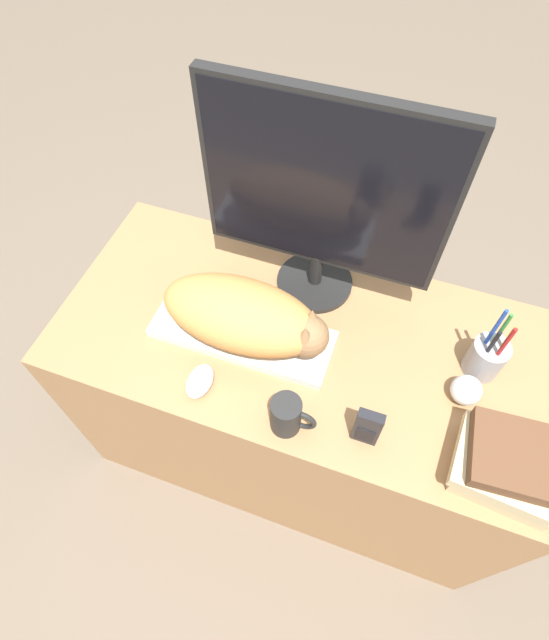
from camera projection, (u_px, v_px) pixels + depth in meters
name	position (u px, v px, depth m)	size (l,w,h in m)	color
ground_plane	(266.00, 519.00, 1.72)	(12.00, 12.00, 0.00)	#6B5B4C
desk	(298.00, 398.00, 1.58)	(1.28, 0.61, 0.73)	#9E7047
keyboard	(242.00, 334.00, 1.27)	(0.46, 0.16, 0.02)	silver
cat	(247.00, 316.00, 1.19)	(0.42, 0.20, 0.15)	#D18C47
monitor	(323.00, 196.00, 1.11)	(0.57, 0.21, 0.57)	black
computer_mouse	(200.00, 381.00, 1.18)	(0.06, 0.09, 0.04)	silver
coffee_mug	(287.00, 415.00, 1.10)	(0.11, 0.07, 0.11)	black
pen_cup	(486.00, 357.00, 1.18)	(0.09, 0.09, 0.23)	#939399
baseball	(466.00, 390.00, 1.15)	(0.07, 0.07, 0.07)	silver
phone	(367.00, 427.00, 1.08)	(0.06, 0.03, 0.12)	black
book_stack	(508.00, 466.00, 1.04)	(0.22, 0.19, 0.11)	#C6B284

